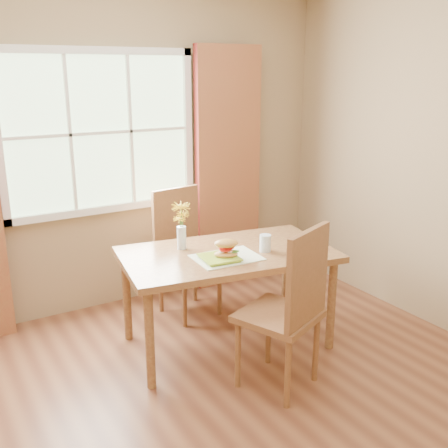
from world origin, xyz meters
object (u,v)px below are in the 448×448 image
at_px(croissant_sandwich, 226,248).
at_px(flower_vase, 181,221).
at_px(chair_near, 292,304).
at_px(water_glass, 265,243).
at_px(dining_table, 227,261).
at_px(chair_far, 183,246).

xyz_separation_m(croissant_sandwich, flower_vase, (-0.16, 0.36, 0.13)).
bearing_deg(flower_vase, croissant_sandwich, -66.01).
bearing_deg(chair_near, water_glass, 48.77).
bearing_deg(chair_near, dining_table, 70.86).
distance_m(dining_table, chair_far, 0.70).
distance_m(chair_near, water_glass, 0.64).
height_order(dining_table, chair_far, chair_far).
distance_m(dining_table, croissant_sandwich, 0.22).
height_order(dining_table, flower_vase, flower_vase).
bearing_deg(dining_table, chair_near, -77.88).
distance_m(chair_near, flower_vase, 1.04).
height_order(chair_near, water_glass, chair_near).
relative_size(dining_table, chair_near, 1.48).
height_order(chair_far, croissant_sandwich, chair_far).
relative_size(chair_far, water_glass, 8.53).
distance_m(chair_far, flower_vase, 0.64).
relative_size(chair_far, croissant_sandwich, 5.18).
height_order(chair_far, flower_vase, flower_vase).
height_order(chair_near, chair_far, chair_near).
relative_size(dining_table, water_glass, 13.12).
distance_m(dining_table, water_glass, 0.30).
distance_m(croissant_sandwich, water_glass, 0.33).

